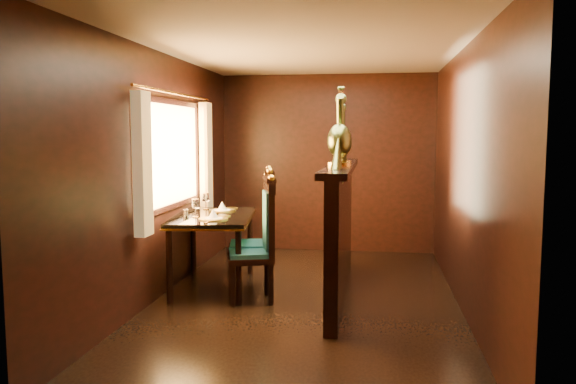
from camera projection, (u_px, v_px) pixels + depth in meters
name	position (u px, v px, depth m)	size (l,w,h in m)	color
ground	(306.00, 301.00, 5.63)	(5.00, 5.00, 0.00)	black
room_shell	(298.00, 143.00, 5.49)	(3.04, 5.04, 2.52)	black
partition	(340.00, 227.00, 5.80)	(0.26, 2.70, 1.36)	black
dining_table	(213.00, 222.00, 6.06)	(0.99, 1.45, 1.00)	black
chair_left	(262.00, 234.00, 5.62)	(0.58, 0.59, 1.28)	black
chair_right	(262.00, 227.00, 5.93)	(0.57, 0.59, 1.33)	black
peacock_left	(340.00, 126.00, 5.38)	(0.25, 0.65, 0.78)	#1C5431
peacock_right	(342.00, 131.00, 5.83)	(0.21, 0.57, 0.68)	#1C5431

